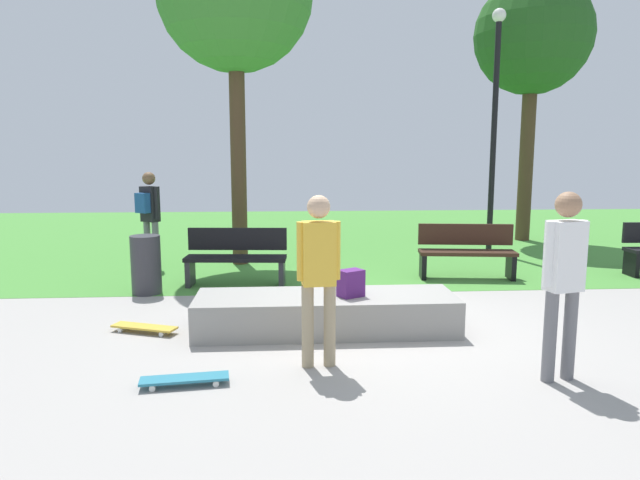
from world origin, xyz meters
The scene contains 14 objects.
ground_plane centered at (0.00, 0.00, 0.00)m, with size 28.00×28.00×0.00m, color #9E9993.
grass_lawn centered at (0.00, 7.81, 0.00)m, with size 26.60×12.39×0.01m, color #478C38.
concrete_ledge centered at (-0.56, -0.20, 0.22)m, with size 3.09×0.96×0.44m, color gray.
backpack_on_ledge centered at (-0.27, -0.28, 0.60)m, with size 0.28×0.20×0.32m, color #4C1E66.
skater_performing_trick centered at (1.50, -1.84, 1.04)m, with size 0.42×0.27×1.77m.
skater_watching centered at (-0.72, -1.34, 1.00)m, with size 0.43×0.23×1.71m.
skateboard_by_ledge centered at (-1.97, -1.75, 0.06)m, with size 0.82×0.29×0.08m.
skateboard_spare centered at (-2.71, -0.13, 0.06)m, with size 0.82×0.47×0.08m.
park_bench_center_lawn centered at (-1.81, 2.28, 0.48)m, with size 1.63×0.59×0.91m.
park_bench_near_path centered at (2.05, 2.56, 0.48)m, with size 1.65×0.66×0.91m.
tree_young_birch centered at (4.80, 6.67, 4.75)m, with size 2.70×2.70×6.17m.
lamp_post centered at (3.36, 5.03, 2.98)m, with size 0.28×0.28×5.01m.
trash_bin centered at (-3.13, 1.81, 0.44)m, with size 0.44×0.44×0.89m, color #333338.
pedestrian_with_backpack centered at (-3.51, 3.81, 1.07)m, with size 0.43×0.45×1.77m.
Camera 1 is at (-1.06, -6.77, 2.11)m, focal length 31.95 mm.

